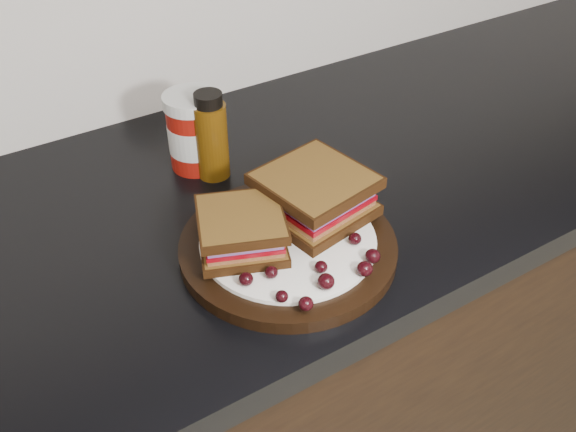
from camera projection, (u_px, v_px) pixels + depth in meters
name	position (u px, v px, depth m)	size (l,w,h in m)	color
base_cabinets	(291.00, 378.00, 1.25)	(3.96, 0.58, 0.86)	black
countertop	(291.00, 191.00, 0.97)	(3.98, 0.60, 0.04)	black
plate	(288.00, 247.00, 0.83)	(0.28, 0.28, 0.02)	black
sandwich_left	(242.00, 230.00, 0.79)	(0.11, 0.11, 0.05)	brown
sandwich_right	(315.00, 195.00, 0.84)	(0.13, 0.13, 0.06)	brown
grape_0	(246.00, 279.00, 0.75)	(0.02, 0.02, 0.02)	black
grape_1	(271.00, 272.00, 0.76)	(0.02, 0.02, 0.01)	black
grape_2	(282.00, 296.00, 0.73)	(0.02, 0.02, 0.01)	black
grape_3	(306.00, 304.00, 0.71)	(0.02, 0.02, 0.02)	black
grape_4	(326.00, 282.00, 0.74)	(0.02, 0.02, 0.02)	black
grape_5	(321.00, 267.00, 0.76)	(0.02, 0.02, 0.01)	black
grape_6	(365.00, 269.00, 0.76)	(0.02, 0.02, 0.02)	black
grape_7	(373.00, 256.00, 0.78)	(0.02, 0.02, 0.02)	black
grape_8	(355.00, 239.00, 0.80)	(0.02, 0.02, 0.02)	black
grape_9	(335.00, 231.00, 0.81)	(0.02, 0.02, 0.02)	black
grape_10	(348.00, 211.00, 0.84)	(0.02, 0.02, 0.02)	black
grape_11	(338.00, 215.00, 0.84)	(0.02, 0.02, 0.02)	black
grape_12	(330.00, 200.00, 0.86)	(0.02, 0.02, 0.02)	black
grape_13	(302.00, 198.00, 0.87)	(0.02, 0.02, 0.02)	black
grape_14	(230.00, 229.00, 0.82)	(0.01, 0.01, 0.01)	black
grape_15	(239.00, 234.00, 0.81)	(0.02, 0.02, 0.02)	black
grape_16	(218.00, 256.00, 0.78)	(0.02, 0.02, 0.02)	black
grape_17	(239.00, 259.00, 0.77)	(0.02, 0.02, 0.02)	black
grape_18	(226.00, 232.00, 0.81)	(0.02, 0.02, 0.02)	black
grape_19	(226.00, 242.00, 0.79)	(0.02, 0.02, 0.02)	black
grape_20	(253.00, 254.00, 0.78)	(0.02, 0.02, 0.02)	black
condiment_jar	(194.00, 131.00, 0.95)	(0.08, 0.08, 0.12)	maroon
oil_bottle	(211.00, 136.00, 0.93)	(0.05, 0.05, 0.13)	#553308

